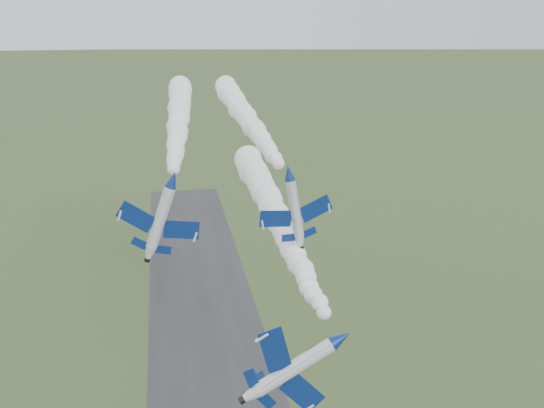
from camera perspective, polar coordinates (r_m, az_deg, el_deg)
The scene contains 7 objects.
runway at distance 110.31m, azimuth -5.12°, elevation -18.11°, with size 24.00×260.00×0.04m, color #303032.
jet_lead at distance 69.04m, azimuth 6.60°, elevation -12.48°, with size 5.91×14.42×10.53m.
smoke_trail_jet_lead at distance 101.57m, azimuth 0.22°, elevation -0.87°, with size 5.81×68.47×5.81m, color white, non-canonical shape.
jet_pair_left at distance 80.33m, azimuth -9.31°, elevation 2.30°, with size 10.52×13.34×4.43m.
smoke_trail_jet_pair_left at distance 117.95m, azimuth -8.78°, elevation 8.19°, with size 5.26×71.22×5.26m, color white, non-canonical shape.
jet_pair_right at distance 82.24m, azimuth 1.62°, elevation 2.96°, with size 10.43×12.62×3.42m.
smoke_trail_jet_pair_right at distance 114.11m, azimuth -2.52°, elevation 8.23°, with size 4.88×61.13×4.88m, color white, non-canonical shape.
Camera 1 is at (-6.87, -59.00, 64.84)m, focal length 40.00 mm.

